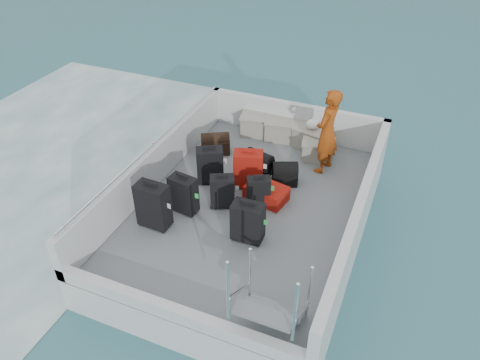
% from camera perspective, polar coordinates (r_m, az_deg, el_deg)
% --- Properties ---
extents(ground, '(160.00, 160.00, 0.00)m').
position_cam_1_polar(ground, '(8.05, 1.09, -6.48)').
color(ground, '#174553').
rests_on(ground, ground).
extents(wake_foam, '(10.00, 10.00, 0.00)m').
position_cam_1_polar(wake_foam, '(10.41, -24.23, 1.00)').
color(wake_foam, white).
rests_on(wake_foam, ground).
extents(ferry_hull, '(3.60, 5.00, 0.60)m').
position_cam_1_polar(ferry_hull, '(7.85, 1.12, -4.86)').
color(ferry_hull, silver).
rests_on(ferry_hull, ground).
extents(deck, '(3.30, 4.70, 0.02)m').
position_cam_1_polar(deck, '(7.65, 1.15, -3.11)').
color(deck, slate).
rests_on(deck, ferry_hull).
extents(deck_fittings, '(3.60, 5.00, 0.90)m').
position_cam_1_polar(deck_fittings, '(7.08, 2.82, -2.90)').
color(deck_fittings, '#B9BEBE').
rests_on(deck_fittings, deck).
extents(suitcase_0, '(0.50, 0.29, 0.75)m').
position_cam_1_polar(suitcase_0, '(7.14, -10.53, -3.13)').
color(suitcase_0, black).
rests_on(suitcase_0, deck).
extents(suitcase_1, '(0.45, 0.30, 0.64)m').
position_cam_1_polar(suitcase_1, '(7.38, -6.88, -1.80)').
color(suitcase_1, black).
rests_on(suitcase_1, deck).
extents(suitcase_2, '(0.52, 0.45, 0.65)m').
position_cam_1_polar(suitcase_2, '(8.00, -3.69, 1.76)').
color(suitcase_2, black).
rests_on(suitcase_2, deck).
extents(suitcase_4, '(0.44, 0.37, 0.57)m').
position_cam_1_polar(suitcase_4, '(7.45, -2.16, -1.46)').
color(suitcase_4, black).
rests_on(suitcase_4, deck).
extents(suitcase_5, '(0.55, 0.43, 0.67)m').
position_cam_1_polar(suitcase_5, '(7.86, 1.00, 1.27)').
color(suitcase_5, '#9E120C').
rests_on(suitcase_5, deck).
extents(suitcase_6, '(0.47, 0.29, 0.64)m').
position_cam_1_polar(suitcase_6, '(6.83, 0.96, -5.16)').
color(suitcase_6, black).
rests_on(suitcase_6, deck).
extents(suitcase_7, '(0.42, 0.35, 0.52)m').
position_cam_1_polar(suitcase_7, '(7.49, 2.26, -1.47)').
color(suitcase_7, black).
rests_on(suitcase_7, deck).
extents(suitcase_8, '(0.73, 0.56, 0.26)m').
position_cam_1_polar(suitcase_8, '(7.68, 3.22, -1.62)').
color(suitcase_8, '#9E120C').
rests_on(suitcase_8, deck).
extents(duffel_0, '(0.61, 0.52, 0.32)m').
position_cam_1_polar(duffel_0, '(8.85, -3.02, 4.24)').
color(duffel_0, black).
rests_on(duffel_0, deck).
extents(duffel_1, '(0.55, 0.42, 0.32)m').
position_cam_1_polar(duffel_1, '(8.31, 2.30, 1.93)').
color(duffel_1, black).
rests_on(duffel_1, deck).
extents(duffel_2, '(0.50, 0.44, 0.32)m').
position_cam_1_polar(duffel_2, '(8.07, 5.51, 0.58)').
color(duffel_2, black).
rests_on(duffel_2, deck).
extents(crate_0, '(0.71, 0.56, 0.38)m').
position_cam_1_polar(crate_0, '(9.45, 2.19, 6.69)').
color(crate_0, gray).
rests_on(crate_0, deck).
extents(crate_1, '(0.69, 0.53, 0.38)m').
position_cam_1_polar(crate_1, '(9.31, 5.16, 6.05)').
color(crate_1, gray).
rests_on(crate_1, deck).
extents(crate_2, '(0.70, 0.56, 0.38)m').
position_cam_1_polar(crate_2, '(9.11, 8.67, 5.04)').
color(crate_2, gray).
rests_on(crate_2, deck).
extents(crate_3, '(0.63, 0.49, 0.34)m').
position_cam_1_polar(crate_3, '(8.78, 9.47, 3.54)').
color(crate_3, gray).
rests_on(crate_3, deck).
extents(yellow_bag, '(0.28, 0.26, 0.22)m').
position_cam_1_polar(yellow_bag, '(9.16, 10.63, 4.43)').
color(yellow_bag, gold).
rests_on(yellow_bag, deck).
extents(white_bag, '(0.24, 0.24, 0.18)m').
position_cam_1_polar(white_bag, '(8.97, 8.83, 6.56)').
color(white_bag, white).
rests_on(white_bag, crate_2).
extents(passenger, '(0.49, 0.64, 1.55)m').
position_cam_1_polar(passenger, '(8.19, 10.58, 5.80)').
color(passenger, '#D25513').
rests_on(passenger, deck).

